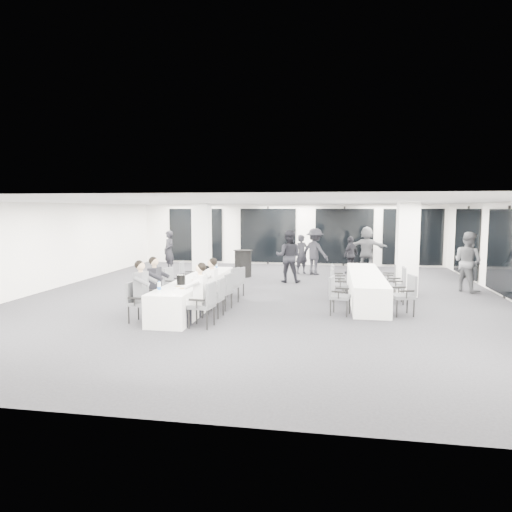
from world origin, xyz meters
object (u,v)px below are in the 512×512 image
Objects in this scene: chair_main_right_fourth at (231,283)px; chair_main_right_far at (238,280)px; standing_guest_f at (367,245)px; ice_bucket_far at (208,269)px; banquet_table_side at (366,286)px; chair_main_left_fourth at (173,282)px; banquet_table_main at (196,292)px; chair_side_left_mid at (337,283)px; standing_guest_d at (351,253)px; chair_main_right_near at (205,302)px; chair_side_right_near at (406,292)px; standing_guest_g at (169,248)px; chair_main_right_mid at (224,289)px; chair_main_left_second at (151,291)px; standing_guest_h at (468,258)px; chair_side_right_mid at (398,283)px; chair_side_left_near at (337,293)px; chair_main_left_far at (187,275)px; chair_main_right_second at (216,295)px; cocktail_table at (243,263)px; chair_side_left_far at (336,277)px; chair_side_right_far at (391,277)px; standing_guest_c at (315,249)px; chair_main_left_mid at (161,290)px; chair_main_left_near at (138,299)px; standing_guest_a at (302,252)px; ice_bucket_near at (181,280)px.

chair_main_right_fourth is 1.13× the size of chair_main_right_far.
standing_guest_f reaches higher than ice_bucket_far.
chair_main_left_fourth reaches higher than banquet_table_side.
chair_main_right_far is (-0.01, 0.95, -0.07)m from chair_main_right_fourth.
banquet_table_main is 5.40× the size of chair_side_left_mid.
standing_guest_d is (3.47, 5.48, 0.35)m from chair_main_right_far.
chair_main_right_near is 1.01× the size of chair_side_right_near.
banquet_table_main is 2.61× the size of standing_guest_g.
chair_main_right_near is 1.09× the size of chair_side_left_mid.
chair_main_right_mid is 7.72m from standing_guest_g.
chair_main_left_second is 1.00× the size of chair_side_right_near.
standing_guest_h is at bearing 114.21° from chair_side_left_mid.
chair_side_right_mid is 7.24m from standing_guest_f.
chair_side_left_near reaches higher than chair_side_left_mid.
chair_main_left_fourth is 1.92m from chair_main_right_far.
chair_side_right_mid is 4.37× the size of ice_bucket_far.
chair_main_left_far reaches higher than banquet_table_side.
standing_guest_d reaches higher than chair_main_right_second.
cocktail_table is 1.09× the size of chair_main_right_mid.
standing_guest_d reaches higher than chair_side_left_far.
cocktail_table is at bearing 27.66° from standing_guest_g.
chair_side_right_mid is at bearing 145.77° from chair_side_left_near.
ice_bucket_far is at bearing 44.41° from chair_main_left_far.
chair_side_left_far is 1.67m from chair_side_right_far.
standing_guest_h is (4.89, -2.89, 0.03)m from standing_guest_c.
chair_main_right_near is 0.53× the size of standing_guest_g.
standing_guest_h reaches higher than chair_main_right_mid.
chair_side_left_mid is (2.88, 2.44, -0.01)m from chair_main_right_second.
standing_guest_h is (7.78, 3.54, 0.70)m from banquet_table_main.
chair_main_left_mid is 0.94× the size of chair_side_right_far.
banquet_table_side is at bearing -38.10° from chair_main_right_near.
chair_side_right_mid reaches higher than chair_side_left_far.
chair_main_right_near is at bearing -134.39° from banquet_table_side.
chair_main_left_near is at bearing 84.20° from standing_guest_h.
ice_bucket_far is at bearing 65.03° from chair_side_right_near.
chair_main_right_second is at bearing -52.78° from banquet_table_main.
chair_main_left_far is 0.55× the size of standing_guest_a.
standing_guest_h reaches higher than chair_side_right_near.
ice_bucket_near is (-4.38, -7.93, 0.02)m from standing_guest_d.
chair_main_left_mid is 5.47m from chair_side_left_far.
chair_main_left_far reaches higher than chair_side_left_mid.
standing_guest_h is at bearing 28.49° from standing_guest_g.
ice_bucket_near is (-0.91, -0.72, 0.33)m from chair_main_right_mid.
chair_main_left_second is 0.59× the size of standing_guest_d.
chair_main_left_fourth is at bearing 71.52° from standing_guest_h.
chair_side_left_far is 0.88× the size of chair_side_right_near.
banquet_table_main is 3.73m from chair_side_left_near.
chair_main_right_second is 0.53× the size of standing_guest_a.
chair_main_right_second is 2.57m from chair_main_right_far.
chair_main_left_fourth is at bearing 131.16° from chair_main_right_far.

